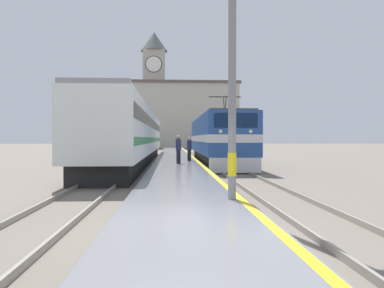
# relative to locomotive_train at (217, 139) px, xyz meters

# --- Properties ---
(ground_plane) EXTENTS (200.00, 200.00, 0.00)m
(ground_plane) POSITION_rel_locomotive_train_xyz_m (-2.99, 9.83, -1.84)
(ground_plane) COLOR #70665B
(platform) EXTENTS (3.13, 140.00, 0.35)m
(platform) POSITION_rel_locomotive_train_xyz_m (-2.99, 4.83, -1.67)
(platform) COLOR slate
(platform) RESTS_ON ground
(rail_track_near) EXTENTS (2.83, 140.00, 0.16)m
(rail_track_near) POSITION_rel_locomotive_train_xyz_m (0.00, 4.83, -1.81)
(rail_track_near) COLOR #70665B
(rail_track_near) RESTS_ON ground
(rail_track_far) EXTENTS (2.84, 140.00, 0.16)m
(rail_track_far) POSITION_rel_locomotive_train_xyz_m (-6.22, 4.83, -1.81)
(rail_track_far) COLOR #70665B
(rail_track_far) RESTS_ON ground
(locomotive_train) EXTENTS (2.92, 16.18, 4.57)m
(locomotive_train) POSITION_rel_locomotive_train_xyz_m (0.00, 0.00, 0.00)
(locomotive_train) COLOR black
(locomotive_train) RESTS_ON ground
(passenger_train) EXTENTS (2.92, 31.07, 4.12)m
(passenger_train) POSITION_rel_locomotive_train_xyz_m (-6.22, 1.82, 0.37)
(passenger_train) COLOR black
(passenger_train) RESTS_ON ground
(catenary_mast) EXTENTS (2.10, 0.23, 8.15)m
(catenary_mast) POSITION_rel_locomotive_train_xyz_m (-1.72, -17.91, 2.63)
(catenary_mast) COLOR gray
(catenary_mast) RESTS_ON platform
(person_on_platform) EXTENTS (0.34, 0.34, 1.65)m
(person_on_platform) POSITION_rel_locomotive_train_xyz_m (-2.11, -1.18, -0.63)
(person_on_platform) COLOR #23232D
(person_on_platform) RESTS_ON platform
(second_waiting_passenger) EXTENTS (0.34, 0.34, 1.76)m
(second_waiting_passenger) POSITION_rel_locomotive_train_xyz_m (-2.93, -4.10, -0.57)
(second_waiting_passenger) COLOR #23232D
(second_waiting_passenger) RESTS_ON platform
(clock_tower) EXTENTS (5.78, 5.78, 25.00)m
(clock_tower) POSITION_rel_locomotive_train_xyz_m (-7.10, 54.21, 11.56)
(clock_tower) COLOR #ADA393
(clock_tower) RESTS_ON ground
(station_building) EXTENTS (24.49, 7.09, 12.90)m
(station_building) POSITION_rel_locomotive_train_xyz_m (-2.41, 46.06, 4.63)
(station_building) COLOR #B7B2A3
(station_building) RESTS_ON ground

